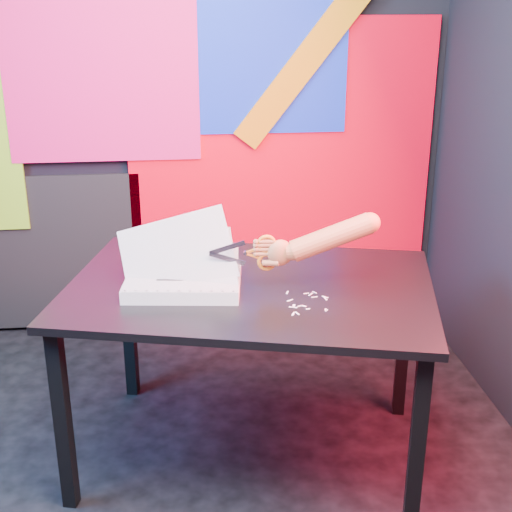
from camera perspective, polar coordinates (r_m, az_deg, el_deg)
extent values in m
cube|color=black|center=(2.82, -7.61, -18.69)|extent=(3.00, 3.00, 0.01)
cube|color=black|center=(3.71, -8.22, 13.86)|extent=(3.00, 0.01, 2.70)
cube|color=black|center=(0.82, -14.04, -12.39)|extent=(3.00, 0.01, 2.70)
cube|color=#F00019|center=(3.81, 2.04, 6.56)|extent=(1.60, 0.02, 1.60)
cube|color=#1430D1|center=(3.68, 0.60, 15.57)|extent=(0.85, 0.02, 0.75)
cube|color=#EF166B|center=(3.68, -12.24, 13.54)|extent=(0.95, 0.02, 0.80)
cube|color=orange|center=(3.70, 5.48, 17.06)|extent=(0.91, 0.02, 1.11)
cube|color=black|center=(3.99, -18.39, 0.12)|extent=(1.30, 0.02, 0.85)
cube|color=black|center=(2.65, -15.21, -12.57)|extent=(0.06, 0.06, 0.72)
cube|color=black|center=(3.28, -10.14, -5.31)|extent=(0.06, 0.06, 0.72)
cube|color=black|center=(2.49, 12.76, -14.81)|extent=(0.06, 0.06, 0.72)
cube|color=black|center=(3.15, 11.72, -6.61)|extent=(0.06, 0.06, 0.72)
cube|color=black|center=(2.65, -0.48, -2.59)|extent=(1.52, 1.19, 0.03)
cube|color=white|center=(2.62, -5.82, -2.09)|extent=(0.44, 0.35, 0.05)
cube|color=silver|center=(2.61, -5.84, -1.58)|extent=(0.44, 0.35, 0.00)
cube|color=silver|center=(2.61, -5.84, -1.48)|extent=(0.42, 0.33, 0.13)
cube|color=silver|center=(2.61, -6.08, -0.88)|extent=(0.41, 0.29, 0.22)
cube|color=silver|center=(2.61, -6.35, 0.19)|extent=(0.44, 0.21, 0.31)
cylinder|color=black|center=(2.51, -10.45, -2.75)|extent=(0.01, 0.01, 0.00)
cylinder|color=black|center=(2.50, -9.61, -2.76)|extent=(0.01, 0.01, 0.00)
cylinder|color=black|center=(2.49, -8.75, -2.77)|extent=(0.01, 0.01, 0.00)
cylinder|color=black|center=(2.49, -7.90, -2.78)|extent=(0.01, 0.01, 0.00)
cylinder|color=black|center=(2.48, -7.04, -2.79)|extent=(0.01, 0.01, 0.00)
cylinder|color=black|center=(2.48, -6.18, -2.79)|extent=(0.01, 0.01, 0.00)
cylinder|color=black|center=(2.47, -5.31, -2.80)|extent=(0.01, 0.01, 0.00)
cylinder|color=black|center=(2.47, -4.44, -2.81)|extent=(0.01, 0.01, 0.00)
cylinder|color=black|center=(2.47, -3.57, -2.81)|extent=(0.01, 0.01, 0.00)
cylinder|color=black|center=(2.47, -2.70, -2.82)|extent=(0.01, 0.01, 0.00)
cylinder|color=black|center=(2.46, -1.83, -2.83)|extent=(0.01, 0.01, 0.00)
cylinder|color=black|center=(2.76, -9.41, -0.42)|extent=(0.01, 0.01, 0.00)
cylinder|color=black|center=(2.76, -8.64, -0.43)|extent=(0.01, 0.01, 0.00)
cylinder|color=black|center=(2.75, -7.87, -0.43)|extent=(0.01, 0.01, 0.00)
cylinder|color=black|center=(2.74, -7.09, -0.43)|extent=(0.01, 0.01, 0.00)
cylinder|color=black|center=(2.74, -6.31, -0.44)|extent=(0.01, 0.01, 0.00)
cylinder|color=black|center=(2.74, -5.53, -0.44)|extent=(0.01, 0.01, 0.00)
cylinder|color=black|center=(2.73, -4.75, -0.44)|extent=(0.01, 0.01, 0.00)
cylinder|color=black|center=(2.73, -3.96, -0.45)|extent=(0.01, 0.01, 0.00)
cylinder|color=black|center=(2.73, -3.17, -0.45)|extent=(0.01, 0.01, 0.00)
cylinder|color=black|center=(2.72, -2.38, -0.45)|extent=(0.01, 0.01, 0.00)
cylinder|color=black|center=(2.72, -1.59, -0.46)|extent=(0.01, 0.01, 0.00)
cube|color=black|center=(2.67, -7.80, -1.09)|extent=(0.08, 0.02, 0.00)
cube|color=black|center=(2.63, -5.30, -1.28)|extent=(0.06, 0.02, 0.00)
cube|color=black|center=(2.57, -6.90, -1.91)|extent=(0.10, 0.02, 0.00)
cube|color=#9196AB|center=(2.54, -2.32, 0.66)|extent=(0.13, 0.01, 0.06)
cube|color=#9196AB|center=(2.56, -2.31, -0.20)|extent=(0.13, 0.01, 0.06)
cylinder|color=#9196AB|center=(2.55, -0.88, 0.24)|extent=(0.01, 0.01, 0.01)
cube|color=#CD6319|center=(2.55, -0.36, 0.07)|extent=(0.05, 0.01, 0.02)
cube|color=#CD6319|center=(2.55, -0.36, 0.42)|extent=(0.05, 0.01, 0.02)
torus|color=#CD6319|center=(2.54, 0.86, 0.97)|extent=(0.07, 0.02, 0.07)
torus|color=#CD6319|center=(2.56, 0.85, -0.45)|extent=(0.07, 0.02, 0.07)
ellipsoid|color=#A24939|center=(2.55, 1.95, 0.26)|extent=(0.09, 0.06, 0.10)
cylinder|color=#A24939|center=(2.55, 0.86, 0.17)|extent=(0.07, 0.02, 0.02)
cylinder|color=#A24939|center=(2.55, 0.86, 0.54)|extent=(0.07, 0.02, 0.02)
cylinder|color=#A24939|center=(2.54, 0.86, 0.87)|extent=(0.06, 0.02, 0.02)
cylinder|color=#A24939|center=(2.54, 0.86, 1.16)|extent=(0.06, 0.02, 0.02)
cylinder|color=#A24939|center=(2.55, 1.19, -0.57)|extent=(0.06, 0.04, 0.03)
cylinder|color=#A24939|center=(2.55, 2.99, 0.35)|extent=(0.06, 0.07, 0.07)
cylinder|color=#A24939|center=(2.55, 6.05, 1.50)|extent=(0.31, 0.10, 0.18)
sphere|color=#A24939|center=(2.55, 9.12, 2.64)|extent=(0.07, 0.07, 0.07)
cube|color=silver|center=(2.46, 4.18, -4.24)|extent=(0.02, 0.01, 0.00)
cube|color=silver|center=(2.47, 3.50, -4.02)|extent=(0.02, 0.01, 0.00)
cube|color=silver|center=(2.42, 3.00, -4.64)|extent=(0.02, 0.03, 0.00)
cube|color=silver|center=(2.57, 4.04, -3.01)|extent=(0.02, 0.01, 0.00)
cube|color=silver|center=(2.52, 2.73, -3.56)|extent=(0.03, 0.02, 0.00)
cube|color=silver|center=(2.48, 3.85, -4.01)|extent=(0.02, 0.02, 0.00)
cube|color=silver|center=(2.59, 4.70, -2.91)|extent=(0.02, 0.02, 0.00)
cube|color=silver|center=(2.57, 4.40, -3.07)|extent=(0.02, 0.03, 0.00)
cube|color=silver|center=(2.55, 5.55, -3.29)|extent=(0.02, 0.02, 0.00)
cube|color=silver|center=(2.42, 3.32, -4.60)|extent=(0.01, 0.02, 0.00)
cube|color=silver|center=(2.45, 5.66, -4.36)|extent=(0.01, 0.01, 0.00)
cube|color=silver|center=(2.58, 2.52, -2.93)|extent=(0.01, 0.03, 0.00)
cube|color=silver|center=(2.54, 5.58, -3.42)|extent=(0.01, 0.03, 0.00)
cube|color=silver|center=(2.47, 3.04, -4.01)|extent=(0.01, 0.03, 0.00)
cube|color=silver|center=(2.46, 2.98, -4.12)|extent=(0.03, 0.02, 0.00)
cube|color=silver|center=(2.45, 5.61, -4.30)|extent=(0.01, 0.01, 0.00)
cube|color=silver|center=(2.55, 4.69, -3.29)|extent=(0.02, 0.01, 0.00)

